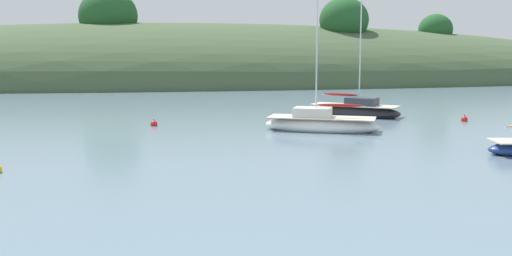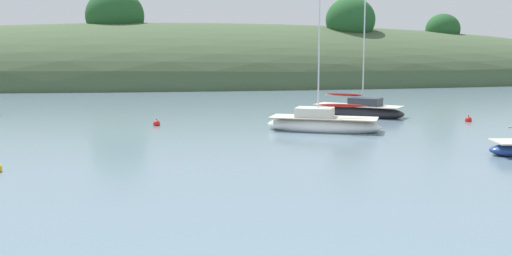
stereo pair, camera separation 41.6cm
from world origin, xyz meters
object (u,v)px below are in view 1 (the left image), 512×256
at_px(mooring_buoy_channel, 464,119).
at_px(mooring_buoy_inner, 154,124).
at_px(sailboat_cream_ketch, 321,124).
at_px(sailboat_teal_outer, 355,110).

xyz_separation_m(mooring_buoy_channel, mooring_buoy_inner, (-20.58, 1.23, 0.00)).
distance_m(sailboat_cream_ketch, mooring_buoy_channel, 11.15).
bearing_deg(mooring_buoy_inner, sailboat_cream_ketch, -21.94).
xyz_separation_m(sailboat_teal_outer, mooring_buoy_inner, (-14.31, -2.82, -0.29)).
distance_m(sailboat_teal_outer, mooring_buoy_inner, 14.59).
height_order(mooring_buoy_channel, mooring_buoy_inner, same).
xyz_separation_m(sailboat_cream_ketch, mooring_buoy_channel, (10.82, 2.70, -0.29)).
relative_size(sailboat_cream_ketch, sailboat_teal_outer, 1.00).
height_order(sailboat_teal_outer, mooring_buoy_inner, sailboat_teal_outer).
height_order(sailboat_cream_ketch, sailboat_teal_outer, sailboat_teal_outer).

